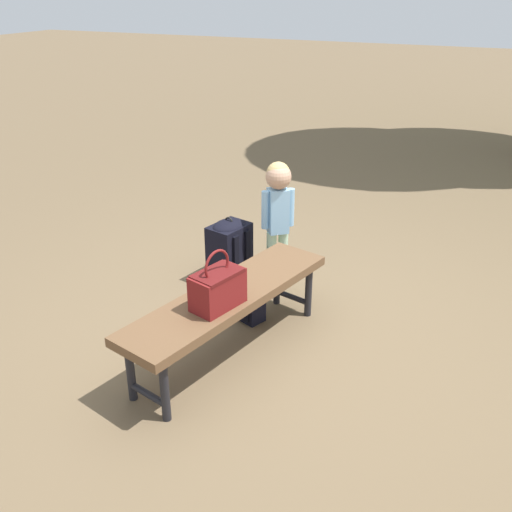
# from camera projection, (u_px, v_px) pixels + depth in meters

# --- Properties ---
(ground_plane) EXTENTS (40.00, 40.00, 0.00)m
(ground_plane) POSITION_uv_depth(u_px,v_px,m) (275.00, 332.00, 3.97)
(ground_plane) COLOR brown
(ground_plane) RESTS_ON ground
(park_bench) EXTENTS (1.65, 0.78, 0.45)m
(park_bench) POSITION_uv_depth(u_px,v_px,m) (229.00, 300.00, 3.59)
(park_bench) COLOR brown
(park_bench) RESTS_ON ground
(handbag) EXTENTS (0.36, 0.26, 0.37)m
(handbag) POSITION_uv_depth(u_px,v_px,m) (218.00, 287.00, 3.36)
(handbag) COLOR maroon
(handbag) RESTS_ON park_bench
(child_standing) EXTENTS (0.20, 0.22, 0.97)m
(child_standing) POSITION_uv_depth(u_px,v_px,m) (278.00, 203.00, 4.41)
(child_standing) COLOR #B2D8B2
(child_standing) RESTS_ON ground
(backpack_large) EXTENTS (0.37, 0.33, 0.54)m
(backpack_large) POSITION_uv_depth(u_px,v_px,m) (229.00, 248.00, 4.57)
(backpack_large) COLOR black
(backpack_large) RESTS_ON ground
(backpack_small) EXTENTS (0.21, 0.23, 0.32)m
(backpack_small) POSITION_uv_depth(u_px,v_px,m) (250.00, 300.00, 4.05)
(backpack_small) COLOR black
(backpack_small) RESTS_ON ground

